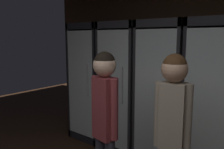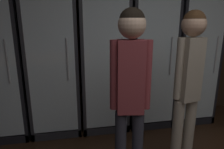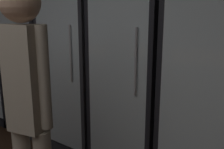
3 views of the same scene
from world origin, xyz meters
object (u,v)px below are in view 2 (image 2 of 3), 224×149
cooler_right (148,61)px  cooler_far_right (189,59)px  cooler_left (54,64)px  shopper_near (188,77)px  cooler_far_left (1,66)px  cooler_center (103,63)px  shopper_far (130,84)px

cooler_right → cooler_far_right: size_ratio=1.00×
cooler_left → shopper_near: bearing=-40.6°
cooler_far_left → cooler_right: size_ratio=1.00×
cooler_right → cooler_far_right: (0.66, 0.00, 0.01)m
cooler_far_left → cooler_left: 0.66m
cooler_center → cooler_far_left: bearing=-180.0°
cooler_left → shopper_far: (0.70, -1.26, 0.07)m
shopper_near → shopper_far: bearing=-165.6°
cooler_right → shopper_near: (-0.03, -1.10, 0.05)m
shopper_far → shopper_near: bearing=14.4°
cooler_left → shopper_near: size_ratio=1.21×
cooler_far_right → cooler_right: bearing=-180.0°
shopper_near → cooler_right: bearing=88.4°
cooler_right → cooler_far_left: bearing=-180.0°
cooler_center → cooler_far_right: same height
cooler_right → shopper_near: size_ratio=1.21×
shopper_near → shopper_far: same height
cooler_center → shopper_far: size_ratio=1.21×
cooler_right → shopper_far: bearing=-116.4°
cooler_far_left → cooler_far_right: (2.64, 0.00, 0.00)m
cooler_left → cooler_center: same height
shopper_near → shopper_far: 0.61m
cooler_left → shopper_far: cooler_left is taller
cooler_left → cooler_center: (0.66, -0.00, -0.00)m
shopper_near → shopper_far: size_ratio=1.00×
cooler_far_left → cooler_right: bearing=0.0°
cooler_far_left → cooler_right: same height
cooler_far_left → cooler_center: 1.32m
cooler_right → shopper_far: (-0.62, -1.26, 0.07)m
shopper_far → cooler_center: bearing=91.6°
cooler_far_right → cooler_far_left: bearing=-180.0°
cooler_left → cooler_far_right: size_ratio=1.00×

